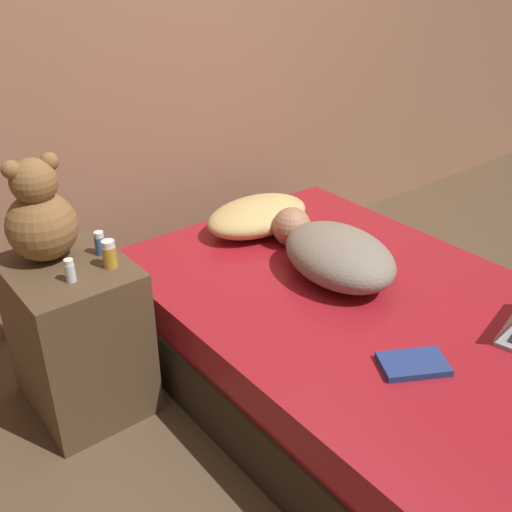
% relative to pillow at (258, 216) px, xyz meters
% --- Properties ---
extents(ground_plane, '(12.00, 12.00, 0.00)m').
position_rel_pillow_xyz_m(ground_plane, '(-0.05, -0.70, -0.50)').
color(ground_plane, brown).
extents(wall_back, '(8.00, 0.06, 2.60)m').
position_rel_pillow_xyz_m(wall_back, '(-0.05, 0.53, 0.80)').
color(wall_back, '#996B51').
rests_on(wall_back, ground_plane).
extents(bed, '(1.32, 1.90, 0.42)m').
position_rel_pillow_xyz_m(bed, '(-0.05, -0.70, -0.29)').
color(bed, '#2D2319').
rests_on(bed, ground_plane).
extents(nightstand, '(0.41, 0.50, 0.62)m').
position_rel_pillow_xyz_m(nightstand, '(-0.97, -0.12, -0.19)').
color(nightstand, brown).
rests_on(nightstand, ground_plane).
extents(pillow, '(0.53, 0.33, 0.15)m').
position_rel_pillow_xyz_m(pillow, '(0.00, 0.00, 0.00)').
color(pillow, tan).
rests_on(pillow, bed).
extents(person_lying, '(0.45, 0.72, 0.20)m').
position_rel_pillow_xyz_m(person_lying, '(-0.01, -0.51, 0.02)').
color(person_lying, gray).
rests_on(person_lying, bed).
extents(teddy_bear, '(0.25, 0.25, 0.39)m').
position_rel_pillow_xyz_m(teddy_bear, '(-1.00, -0.02, 0.29)').
color(teddy_bear, brown).
rests_on(teddy_bear, nightstand).
extents(bottle_amber, '(0.05, 0.05, 0.10)m').
position_rel_pillow_xyz_m(bottle_amber, '(-0.85, -0.23, 0.17)').
color(bottle_amber, gold).
rests_on(bottle_amber, nightstand).
extents(bottle_blue, '(0.04, 0.04, 0.09)m').
position_rel_pillow_xyz_m(bottle_blue, '(-0.83, -0.11, 0.17)').
color(bottle_blue, '#3866B2').
rests_on(bottle_blue, nightstand).
extents(bottle_clear, '(0.03, 0.03, 0.08)m').
position_rel_pillow_xyz_m(bottle_clear, '(-1.00, -0.23, 0.16)').
color(bottle_clear, silver).
rests_on(bottle_clear, nightstand).
extents(book, '(0.26, 0.22, 0.02)m').
position_rel_pillow_xyz_m(book, '(-0.23, -1.12, -0.06)').
color(book, navy).
rests_on(book, bed).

